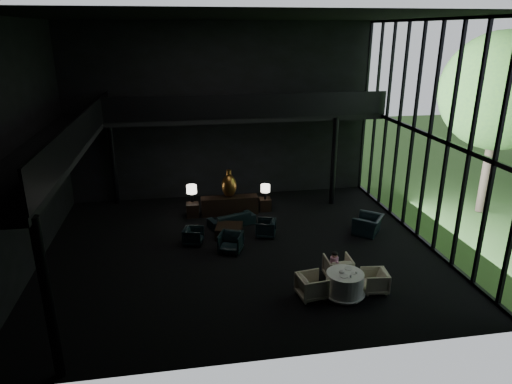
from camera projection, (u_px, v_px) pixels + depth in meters
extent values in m
cube|color=black|center=(240.00, 249.00, 16.73)|extent=(14.00, 12.00, 0.02)
cube|color=black|center=(237.00, 16.00, 14.04)|extent=(14.00, 12.00, 0.02)
cube|color=black|center=(222.00, 113.00, 20.96)|extent=(14.00, 0.04, 8.00)
cube|color=black|center=(275.00, 207.00, 9.81)|extent=(14.00, 0.04, 8.00)
cube|color=black|center=(18.00, 152.00, 14.30)|extent=(0.04, 12.00, 8.00)
cube|color=black|center=(52.00, 150.00, 14.45)|extent=(2.00, 12.00, 0.25)
cube|color=black|center=(247.00, 116.00, 20.19)|extent=(12.00, 2.00, 0.25)
cube|color=black|center=(82.00, 131.00, 14.41)|extent=(0.06, 12.00, 1.00)
cube|color=black|center=(250.00, 106.00, 19.06)|extent=(12.00, 0.06, 1.00)
cylinder|color=black|center=(48.00, 301.00, 9.98)|extent=(0.24, 0.24, 4.00)
cylinder|color=black|center=(113.00, 161.00, 20.57)|extent=(0.24, 0.24, 4.00)
cylinder|color=black|center=(334.00, 162.00, 20.52)|extent=(0.24, 0.24, 4.00)
cylinder|color=#382D23|center=(488.00, 158.00, 19.47)|extent=(0.36, 0.36, 4.90)
sphere|color=#2B5E21|center=(500.00, 91.00, 18.53)|extent=(4.80, 4.80, 4.80)
cube|color=black|center=(230.00, 205.00, 19.86)|extent=(2.46, 0.56, 0.78)
ellipsoid|color=olive|center=(229.00, 186.00, 19.59)|extent=(0.65, 0.65, 1.00)
cylinder|color=olive|center=(229.00, 172.00, 19.39)|extent=(0.22, 0.22, 0.20)
cube|color=black|center=(193.00, 210.00, 19.63)|extent=(0.53, 0.53, 0.59)
cylinder|color=black|center=(192.00, 197.00, 19.69)|extent=(0.13, 0.13, 0.39)
cylinder|color=white|center=(192.00, 189.00, 19.57)|extent=(0.44, 0.44, 0.35)
cube|color=black|center=(265.00, 204.00, 20.30)|extent=(0.50, 0.50, 0.55)
cylinder|color=black|center=(265.00, 195.00, 20.07)|extent=(0.12, 0.12, 0.35)
cylinder|color=white|center=(265.00, 188.00, 19.96)|extent=(0.40, 0.40, 0.32)
imported|color=black|center=(232.00, 217.00, 18.71)|extent=(1.83, 1.07, 0.69)
imported|color=black|center=(193.00, 236.00, 17.06)|extent=(0.73, 0.76, 0.65)
imported|color=black|center=(266.00, 228.00, 17.70)|extent=(0.83, 0.86, 0.72)
imported|color=black|center=(231.00, 241.00, 16.41)|extent=(1.06, 1.03, 0.86)
imported|color=black|center=(368.00, 221.00, 17.88)|extent=(1.36, 1.43, 1.05)
cube|color=black|center=(229.00, 231.00, 17.73)|extent=(1.19, 1.19, 0.44)
cylinder|color=white|center=(345.00, 284.00, 13.73)|extent=(1.12, 1.12, 0.75)
cone|color=white|center=(344.00, 293.00, 13.84)|extent=(1.27, 1.27, 0.10)
imported|color=#AA9E96|center=(338.00, 266.00, 14.65)|extent=(0.89, 0.83, 0.90)
imported|color=#A39581|center=(375.00, 280.00, 13.95)|extent=(0.75, 0.79, 0.74)
imported|color=#A89D8F|center=(312.00, 284.00, 13.61)|extent=(0.90, 0.94, 0.86)
cylinder|color=pink|center=(334.00, 262.00, 14.47)|extent=(0.26, 0.26, 0.37)
sphere|color=#D8A884|center=(335.00, 255.00, 14.38)|extent=(0.19, 0.19, 0.19)
ellipsoid|color=black|center=(335.00, 254.00, 14.37)|extent=(0.20, 0.20, 0.13)
cylinder|color=white|center=(344.00, 276.00, 13.44)|extent=(0.28, 0.28, 0.02)
cylinder|color=white|center=(348.00, 268.00, 13.87)|extent=(0.30, 0.30, 0.02)
cylinder|color=white|center=(353.00, 273.00, 13.59)|extent=(0.14, 0.14, 0.01)
cylinder|color=white|center=(356.00, 272.00, 13.59)|extent=(0.09, 0.09, 0.05)
ellipsoid|color=white|center=(342.00, 272.00, 13.60)|extent=(0.16, 0.16, 0.08)
cylinder|color=#99999E|center=(351.00, 276.00, 13.36)|extent=(0.07, 0.07, 0.07)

